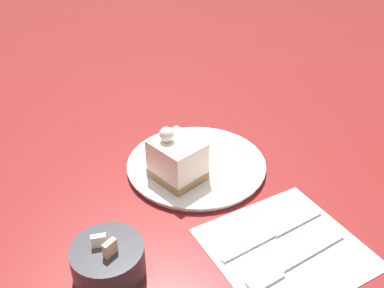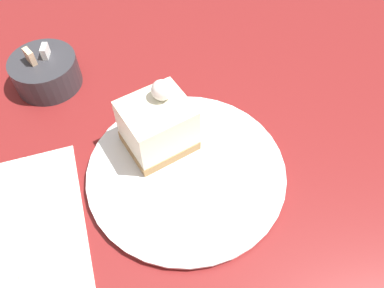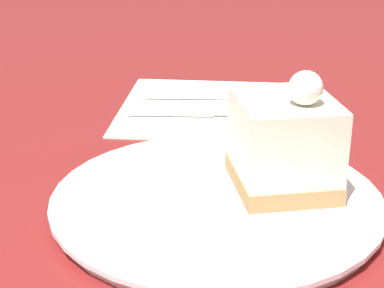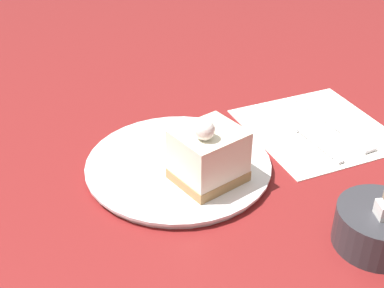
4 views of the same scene
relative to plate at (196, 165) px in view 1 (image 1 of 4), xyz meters
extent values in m
plane|color=maroon|center=(0.02, 0.02, -0.01)|extent=(4.00, 4.00, 0.00)
cylinder|color=white|center=(0.00, 0.00, 0.00)|extent=(0.25, 0.25, 0.01)
cylinder|color=white|center=(0.00, 0.00, 0.00)|extent=(0.26, 0.26, 0.00)
cube|color=#AD8451|center=(-0.02, 0.05, 0.01)|extent=(0.09, 0.08, 0.01)
cube|color=white|center=(-0.02, 0.05, 0.05)|extent=(0.09, 0.08, 0.06)
sphere|color=white|center=(0.00, 0.06, 0.09)|extent=(0.03, 0.03, 0.03)
cube|color=white|center=(-0.24, 0.01, -0.01)|extent=(0.23, 0.24, 0.00)
cube|color=silver|center=(-0.27, -0.01, 0.00)|extent=(0.02, 0.13, 0.00)
cube|color=silver|center=(-0.26, 0.08, 0.00)|extent=(0.03, 0.06, 0.00)
cube|color=silver|center=(-0.21, -0.04, 0.00)|extent=(0.02, 0.10, 0.00)
cube|color=silver|center=(-0.21, 0.06, 0.00)|extent=(0.02, 0.10, 0.00)
cylinder|color=#333338|center=(-0.13, 0.24, 0.02)|extent=(0.10, 0.10, 0.05)
cube|color=#D8B28C|center=(-0.14, 0.24, 0.05)|extent=(0.01, 0.02, 0.02)
cube|color=white|center=(-0.12, 0.25, 0.05)|extent=(0.02, 0.02, 0.02)
camera|label=1|loc=(-0.51, 0.39, 0.47)|focal=40.00mm
camera|label=2|loc=(-0.10, -0.24, 0.41)|focal=35.00mm
camera|label=3|loc=(0.44, -0.03, 0.23)|focal=60.00mm
camera|label=4|loc=(0.29, 0.53, 0.43)|focal=50.00mm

